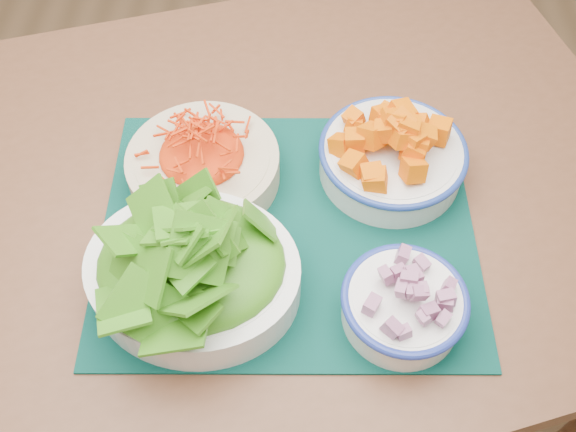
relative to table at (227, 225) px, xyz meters
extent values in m
plane|color=olive|center=(-0.06, 0.33, -0.66)|extent=(4.00, 4.00, 0.00)
cube|color=brown|center=(0.00, 0.00, 0.07)|extent=(1.49, 1.21, 0.04)
cylinder|color=brown|center=(0.45, 0.53, -0.31)|extent=(0.06, 0.06, 0.71)
cube|color=black|center=(0.10, -0.07, 0.09)|extent=(0.52, 0.43, 0.00)
cylinder|color=beige|center=(-0.03, 0.02, 0.12)|extent=(0.28, 0.28, 0.05)
ellipsoid|color=#ED3D0C|center=(-0.03, 0.02, 0.16)|extent=(0.19, 0.19, 0.03)
cylinder|color=silver|center=(0.25, 0.04, 0.12)|extent=(0.26, 0.26, 0.05)
torus|color=navy|center=(0.25, 0.04, 0.14)|extent=(0.21, 0.21, 0.01)
ellipsoid|color=#F56D00|center=(0.25, 0.04, 0.17)|extent=(0.18, 0.18, 0.06)
ellipsoid|color=#236B0D|center=(-0.02, -0.16, 0.19)|extent=(0.24, 0.20, 0.07)
cylinder|color=white|center=(0.24, -0.20, 0.12)|extent=(0.15, 0.15, 0.05)
torus|color=#213398|center=(0.24, -0.20, 0.14)|extent=(0.16, 0.16, 0.01)
ellipsoid|color=maroon|center=(0.24, -0.20, 0.16)|extent=(0.13, 0.13, 0.03)
camera|label=1|loc=(0.11, -0.57, 0.83)|focal=40.00mm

